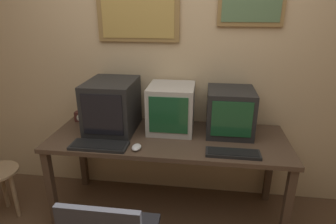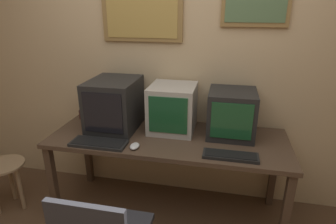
# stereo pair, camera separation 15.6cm
# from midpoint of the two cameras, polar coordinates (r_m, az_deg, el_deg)

# --- Properties ---
(wall_back) EXTENTS (8.00, 0.08, 2.60)m
(wall_back) POSITION_cam_midpoint_polar(r_m,az_deg,el_deg) (2.49, 3.80, 10.66)
(wall_back) COLOR #D1B284
(wall_back) RESTS_ON ground_plane
(desk) EXTENTS (1.91, 0.70, 0.75)m
(desk) POSITION_cam_midpoint_polar(r_m,az_deg,el_deg) (2.32, 1.93, -6.72)
(desk) COLOR #4C3828
(desk) RESTS_ON ground_plane
(monitor_left) EXTENTS (0.39, 0.48, 0.42)m
(monitor_left) POSITION_cam_midpoint_polar(r_m,az_deg,el_deg) (2.40, -9.01, 1.52)
(monitor_left) COLOR black
(monitor_left) RESTS_ON desk
(monitor_center) EXTENTS (0.37, 0.39, 0.39)m
(monitor_center) POSITION_cam_midpoint_polar(r_m,az_deg,el_deg) (2.34, 2.86, 0.79)
(monitor_center) COLOR #B7B2A8
(monitor_center) RESTS_ON desk
(monitor_right) EXTENTS (0.37, 0.39, 0.37)m
(monitor_right) POSITION_cam_midpoint_polar(r_m,az_deg,el_deg) (2.33, 14.65, -0.27)
(monitor_right) COLOR black
(monitor_right) RESTS_ON desk
(keyboard_main) EXTENTS (0.43, 0.17, 0.03)m
(keyboard_main) POSITION_cam_midpoint_polar(r_m,az_deg,el_deg) (2.20, -11.93, -6.22)
(keyboard_main) COLOR black
(keyboard_main) RESTS_ON desk
(keyboard_side) EXTENTS (0.39, 0.13, 0.03)m
(keyboard_side) POSITION_cam_midpoint_polar(r_m,az_deg,el_deg) (2.05, 14.74, -8.59)
(keyboard_side) COLOR black
(keyboard_side) RESTS_ON desk
(mouse_near_keyboard) EXTENTS (0.07, 0.10, 0.03)m
(mouse_near_keyboard) POSITION_cam_midpoint_polar(r_m,az_deg,el_deg) (2.10, -4.69, -6.95)
(mouse_near_keyboard) COLOR silver
(mouse_near_keyboard) RESTS_ON desk
(desk_clock) EXTENTS (0.11, 0.07, 0.09)m
(desk_clock) POSITION_cam_midpoint_polar(r_m,az_deg,el_deg) (2.71, -14.71, -0.45)
(desk_clock) COLOR #4C231E
(desk_clock) RESTS_ON desk
(side_stool) EXTENTS (0.34, 0.34, 0.45)m
(side_stool) POSITION_cam_midpoint_polar(r_m,az_deg,el_deg) (2.88, -28.75, -11.05)
(side_stool) COLOR #9E7F5B
(side_stool) RESTS_ON ground_plane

